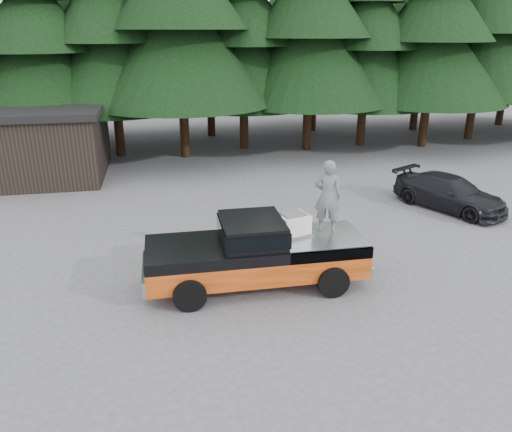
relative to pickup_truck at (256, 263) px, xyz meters
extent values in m
plane|color=#4B4B4D|center=(-0.06, 0.59, -0.67)|extent=(120.00, 120.00, 0.00)
cube|color=black|center=(-0.10, 0.00, 0.96)|extent=(1.66, 1.90, 0.59)
cube|color=silver|center=(1.05, 0.18, 0.94)|extent=(0.96, 0.87, 0.55)
imported|color=#5A6062|center=(2.03, 0.27, 1.67)|extent=(0.86, 0.72, 2.02)
imported|color=black|center=(8.50, 4.68, -0.02)|extent=(3.64, 4.77, 1.29)
cube|color=black|center=(-9.06, 12.59, 0.83)|extent=(8.00, 6.00, 3.00)
cube|color=black|center=(-9.06, 12.59, 2.48)|extent=(8.40, 6.40, 0.30)
camera|label=1|loc=(-2.26, -11.93, 5.91)|focal=35.00mm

